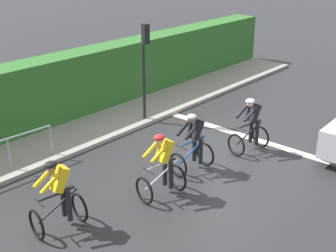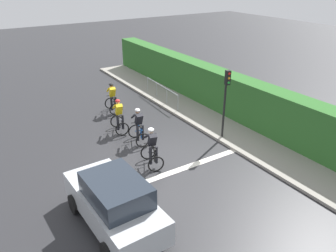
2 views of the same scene
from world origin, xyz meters
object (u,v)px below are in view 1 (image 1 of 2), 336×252
Objects in this scene: cyclist_lead at (58,197)px; cyclist_second at (163,167)px; cyclist_mid at (193,144)px; traffic_light_near_crossing at (145,58)px; cyclist_fourth at (251,126)px.

cyclist_lead is 2.58m from cyclist_second.
cyclist_mid is 4.17m from traffic_light_near_crossing.
cyclist_second is at bearing -106.92° from cyclist_lead.
cyclist_second is 0.50× the size of traffic_light_near_crossing.
traffic_light_near_crossing is at bearing -41.68° from cyclist_second.
cyclist_mid and cyclist_fourth have the same top height.
cyclist_mid is at bearing -96.99° from cyclist_lead.
cyclist_lead is 0.50× the size of traffic_light_near_crossing.
cyclist_lead is 6.68m from traffic_light_near_crossing.
cyclist_lead is at bearing 83.01° from cyclist_mid.
cyclist_lead is at bearing 117.25° from traffic_light_near_crossing.
cyclist_fourth is at bearing -176.14° from traffic_light_near_crossing.
cyclist_second and cyclist_fourth have the same top height.
traffic_light_near_crossing reaches higher than cyclist_second.
cyclist_mid is at bearing 76.51° from cyclist_fourth.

